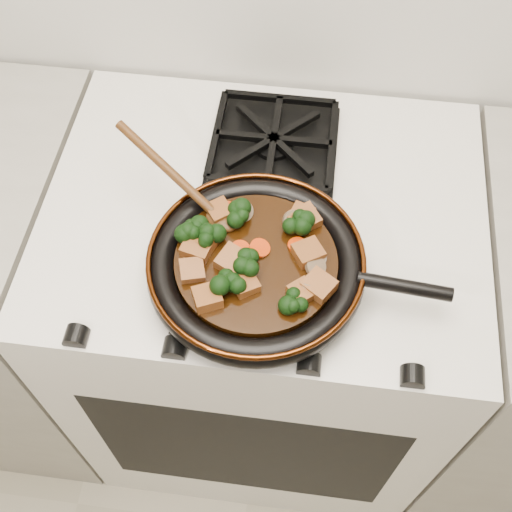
# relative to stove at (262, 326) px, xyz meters

# --- Properties ---
(stove) EXTENTS (0.76, 0.60, 0.90)m
(stove) POSITION_rel_stove_xyz_m (0.00, 0.00, 0.00)
(stove) COLOR silver
(stove) RESTS_ON ground
(burner_grate_front) EXTENTS (0.23, 0.23, 0.03)m
(burner_grate_front) POSITION_rel_stove_xyz_m (0.00, -0.14, 0.46)
(burner_grate_front) COLOR black
(burner_grate_front) RESTS_ON stove
(burner_grate_back) EXTENTS (0.23, 0.23, 0.03)m
(burner_grate_back) POSITION_rel_stove_xyz_m (0.00, 0.14, 0.46)
(burner_grate_back) COLOR black
(burner_grate_back) RESTS_ON stove
(skillet) EXTENTS (0.46, 0.34, 0.05)m
(skillet) POSITION_rel_stove_xyz_m (0.01, -0.14, 0.49)
(skillet) COLOR black
(skillet) RESTS_ON burner_grate_front
(braising_sauce) EXTENTS (0.25, 0.25, 0.02)m
(braising_sauce) POSITION_rel_stove_xyz_m (0.00, -0.14, 0.50)
(braising_sauce) COLOR black
(braising_sauce) RESTS_ON skillet
(tofu_cube_0) EXTENTS (0.05, 0.05, 0.03)m
(tofu_cube_0) POSITION_rel_stove_xyz_m (-0.06, -0.07, 0.52)
(tofu_cube_0) COLOR brown
(tofu_cube_0) RESTS_ON braising_sauce
(tofu_cube_1) EXTENTS (0.05, 0.05, 0.02)m
(tofu_cube_1) POSITION_rel_stove_xyz_m (-0.00, -0.19, 0.52)
(tofu_cube_1) COLOR brown
(tofu_cube_1) RESTS_ON braising_sauce
(tofu_cube_2) EXTENTS (0.05, 0.05, 0.02)m
(tofu_cube_2) POSITION_rel_stove_xyz_m (0.08, -0.19, 0.52)
(tofu_cube_2) COLOR brown
(tofu_cube_2) RESTS_ON braising_sauce
(tofu_cube_3) EXTENTS (0.06, 0.06, 0.02)m
(tofu_cube_3) POSITION_rel_stove_xyz_m (0.08, -0.13, 0.52)
(tofu_cube_3) COLOR brown
(tofu_cube_3) RESTS_ON braising_sauce
(tofu_cube_4) EXTENTS (0.04, 0.05, 0.02)m
(tofu_cube_4) POSITION_rel_stove_xyz_m (0.06, -0.06, 0.52)
(tofu_cube_4) COLOR brown
(tofu_cube_4) RESTS_ON braising_sauce
(tofu_cube_5) EXTENTS (0.05, 0.05, 0.03)m
(tofu_cube_5) POSITION_rel_stove_xyz_m (-0.06, -0.22, 0.52)
(tofu_cube_5) COLOR brown
(tofu_cube_5) RESTS_ON braising_sauce
(tofu_cube_6) EXTENTS (0.05, 0.06, 0.03)m
(tofu_cube_6) POSITION_rel_stove_xyz_m (-0.09, -0.14, 0.52)
(tofu_cube_6) COLOR brown
(tofu_cube_6) RESTS_ON braising_sauce
(tofu_cube_7) EXTENTS (0.06, 0.06, 0.02)m
(tofu_cube_7) POSITION_rel_stove_xyz_m (0.10, -0.18, 0.52)
(tofu_cube_7) COLOR brown
(tofu_cube_7) RESTS_ON braising_sauce
(tofu_cube_8) EXTENTS (0.06, 0.05, 0.03)m
(tofu_cube_8) POSITION_rel_stove_xyz_m (-0.08, -0.12, 0.52)
(tofu_cube_8) COLOR brown
(tofu_cube_8) RESTS_ON braising_sauce
(tofu_cube_9) EXTENTS (0.06, 0.06, 0.03)m
(tofu_cube_9) POSITION_rel_stove_xyz_m (0.07, -0.06, 0.52)
(tofu_cube_9) COLOR brown
(tofu_cube_9) RESTS_ON braising_sauce
(tofu_cube_10) EXTENTS (0.06, 0.06, 0.03)m
(tofu_cube_10) POSITION_rel_stove_xyz_m (-0.03, -0.16, 0.52)
(tofu_cube_10) COLOR brown
(tofu_cube_10) RESTS_ON braising_sauce
(tofu_cube_11) EXTENTS (0.05, 0.05, 0.03)m
(tofu_cube_11) POSITION_rel_stove_xyz_m (-0.09, -0.18, 0.52)
(tofu_cube_11) COLOR brown
(tofu_cube_11) RESTS_ON braising_sauce
(broccoli_floret_0) EXTENTS (0.08, 0.08, 0.06)m
(broccoli_floret_0) POSITION_rel_stove_xyz_m (0.07, -0.21, 0.52)
(broccoli_floret_0) COLOR black
(broccoli_floret_0) RESTS_ON braising_sauce
(broccoli_floret_1) EXTENTS (0.08, 0.09, 0.06)m
(broccoli_floret_1) POSITION_rel_stove_xyz_m (-0.01, -0.16, 0.52)
(broccoli_floret_1) COLOR black
(broccoli_floret_1) RESTS_ON braising_sauce
(broccoli_floret_2) EXTENTS (0.09, 0.09, 0.06)m
(broccoli_floret_2) POSITION_rel_stove_xyz_m (-0.03, -0.07, 0.52)
(broccoli_floret_2) COLOR black
(broccoli_floret_2) RESTS_ON braising_sauce
(broccoli_floret_3) EXTENTS (0.09, 0.09, 0.06)m
(broccoli_floret_3) POSITION_rel_stove_xyz_m (-0.03, -0.20, 0.52)
(broccoli_floret_3) COLOR black
(broccoli_floret_3) RESTS_ON braising_sauce
(broccoli_floret_4) EXTENTS (0.07, 0.07, 0.07)m
(broccoli_floret_4) POSITION_rel_stove_xyz_m (-0.10, -0.11, 0.52)
(broccoli_floret_4) COLOR black
(broccoli_floret_4) RESTS_ON braising_sauce
(broccoli_floret_5) EXTENTS (0.07, 0.08, 0.06)m
(broccoli_floret_5) POSITION_rel_stove_xyz_m (0.06, -0.07, 0.52)
(broccoli_floret_5) COLOR black
(broccoli_floret_5) RESTS_ON braising_sauce
(broccoli_floret_6) EXTENTS (0.09, 0.08, 0.08)m
(broccoli_floret_6) POSITION_rel_stove_xyz_m (-0.07, -0.12, 0.52)
(broccoli_floret_6) COLOR black
(broccoli_floret_6) RESTS_ON braising_sauce
(carrot_coin_0) EXTENTS (0.03, 0.03, 0.02)m
(carrot_coin_0) POSITION_rel_stove_xyz_m (0.01, -0.12, 0.51)
(carrot_coin_0) COLOR red
(carrot_coin_0) RESTS_ON braising_sauce
(carrot_coin_1) EXTENTS (0.03, 0.03, 0.01)m
(carrot_coin_1) POSITION_rel_stove_xyz_m (-0.02, -0.13, 0.51)
(carrot_coin_1) COLOR red
(carrot_coin_1) RESTS_ON braising_sauce
(carrot_coin_2) EXTENTS (0.03, 0.03, 0.01)m
(carrot_coin_2) POSITION_rel_stove_xyz_m (0.06, -0.11, 0.51)
(carrot_coin_2) COLOR red
(carrot_coin_2) RESTS_ON braising_sauce
(carrot_coin_3) EXTENTS (0.03, 0.03, 0.02)m
(carrot_coin_3) POSITION_rel_stove_xyz_m (0.08, -0.18, 0.51)
(carrot_coin_3) COLOR red
(carrot_coin_3) RESTS_ON braising_sauce
(carrot_coin_4) EXTENTS (0.03, 0.03, 0.02)m
(carrot_coin_4) POSITION_rel_stove_xyz_m (-0.06, -0.06, 0.51)
(carrot_coin_4) COLOR red
(carrot_coin_4) RESTS_ON braising_sauce
(mushroom_slice_0) EXTENTS (0.04, 0.04, 0.02)m
(mushroom_slice_0) POSITION_rel_stove_xyz_m (0.09, -0.13, 0.52)
(mushroom_slice_0) COLOR brown
(mushroom_slice_0) RESTS_ON braising_sauce
(mushroom_slice_1) EXTENTS (0.04, 0.03, 0.03)m
(mushroom_slice_1) POSITION_rel_stove_xyz_m (0.09, -0.18, 0.52)
(mushroom_slice_1) COLOR brown
(mushroom_slice_1) RESTS_ON braising_sauce
(mushroom_slice_2) EXTENTS (0.05, 0.05, 0.03)m
(mushroom_slice_2) POSITION_rel_stove_xyz_m (-0.03, -0.06, 0.52)
(mushroom_slice_2) COLOR brown
(mushroom_slice_2) RESTS_ON braising_sauce
(mushroom_slice_3) EXTENTS (0.04, 0.04, 0.02)m
(mushroom_slice_3) POSITION_rel_stove_xyz_m (0.09, -0.15, 0.52)
(mushroom_slice_3) COLOR brown
(mushroom_slice_3) RESTS_ON braising_sauce
(mushroom_slice_4) EXTENTS (0.04, 0.04, 0.03)m
(mushroom_slice_4) POSITION_rel_stove_xyz_m (0.05, -0.07, 0.52)
(mushroom_slice_4) COLOR brown
(mushroom_slice_4) RESTS_ON braising_sauce
(wooden_spoon) EXTENTS (0.14, 0.10, 0.23)m
(wooden_spoon) POSITION_rel_stove_xyz_m (-0.11, -0.05, 0.53)
(wooden_spoon) COLOR #4A290F
(wooden_spoon) RESTS_ON braising_sauce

